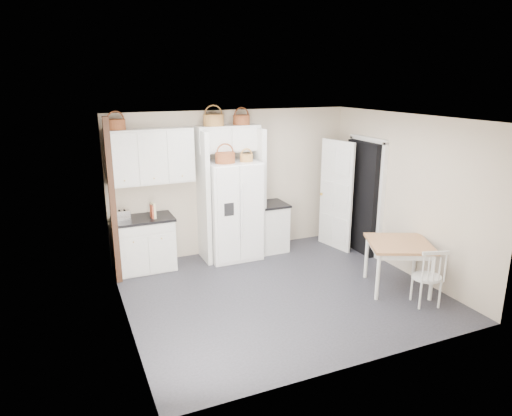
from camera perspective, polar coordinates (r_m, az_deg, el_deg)
name	(u,v)px	position (r m, az deg, el deg)	size (l,w,h in m)	color
floor	(280,292)	(7.06, 3.07, -10.41)	(4.50, 4.50, 0.00)	#28262E
ceiling	(283,118)	(6.35, 3.42, 11.12)	(4.50, 4.50, 0.00)	white
wall_back	(233,182)	(8.37, -2.88, 3.25)	(4.50, 4.50, 0.00)	#C0AE98
wall_left	(121,229)	(5.97, -16.49, -2.57)	(4.00, 4.00, 0.00)	#C0AE98
wall_right	(405,195)	(7.83, 18.16, 1.59)	(4.00, 4.00, 0.00)	#C0AE98
refrigerator	(233,210)	(8.10, -2.94, -0.28)	(0.90, 0.73, 1.75)	white
base_cab_left	(145,245)	(7.91, -13.73, -4.47)	(0.94, 0.59, 0.87)	silver
base_cab_right	(271,227)	(8.57, 1.91, -2.44)	(0.49, 0.59, 0.87)	silver
dining_table	(397,265)	(7.34, 17.27, -6.87)	(0.90, 0.90, 0.75)	#965827
windsor_chair	(427,277)	(6.96, 20.59, -8.11)	(0.41, 0.37, 0.83)	silver
counter_left	(143,219)	(7.77, -13.95, -1.31)	(0.98, 0.63, 0.04)	black
counter_right	(271,204)	(8.44, 1.94, 0.48)	(0.53, 0.63, 0.04)	black
toaster	(122,215)	(7.68, -16.38, -0.89)	(0.24, 0.14, 0.16)	silver
cookbook_red	(152,212)	(7.68, -12.87, -0.43)	(0.03, 0.15, 0.22)	#BE4A2F
cookbook_cream	(153,210)	(7.68, -12.72, -0.29)	(0.04, 0.17, 0.26)	beige
basket_upper_a	(116,125)	(7.57, -17.09, 9.94)	(0.29, 0.29, 0.16)	maroon
basket_bridge_a	(214,120)	(7.91, -5.33, 10.89)	(0.35, 0.35, 0.20)	olive
basket_bridge_b	(241,120)	(8.08, -1.83, 10.95)	(0.29, 0.29, 0.17)	maroon
basket_fridge_a	(225,158)	(7.74, -3.88, 6.28)	(0.34, 0.34, 0.18)	maroon
basket_fridge_b	(246,158)	(7.88, -1.20, 6.27)	(0.23, 0.23, 0.12)	olive
upper_cabinet	(150,156)	(7.71, -13.05, 6.32)	(1.40, 0.34, 0.90)	silver
bridge_cabinet	(228,138)	(8.02, -3.54, 8.68)	(1.12, 0.34, 0.45)	silver
fridge_panel_left	(204,197)	(7.92, -6.57, 1.33)	(0.08, 0.60, 2.30)	silver
fridge_panel_right	(258,192)	(8.26, 0.21, 2.04)	(0.08, 0.60, 2.30)	silver
trim_post	(113,203)	(7.27, -17.47, 0.59)	(0.09, 0.09, 2.60)	black
doorway_void	(363,197)	(8.59, 13.19, 1.29)	(0.18, 0.85, 2.05)	black
door_slab	(336,195)	(8.65, 9.96, 1.58)	(0.80, 0.04, 2.05)	white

